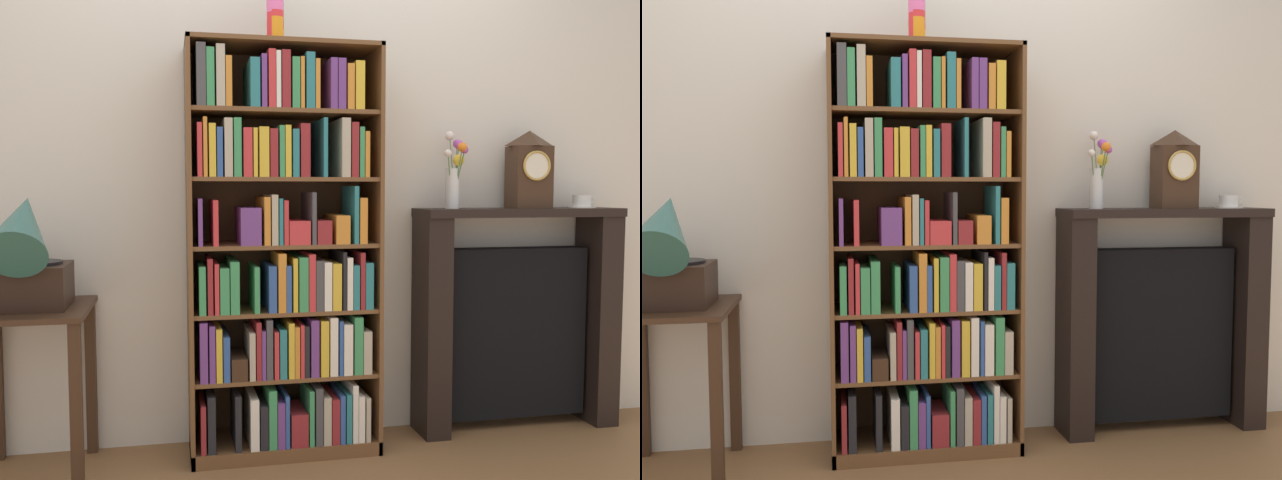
% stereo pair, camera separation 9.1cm
% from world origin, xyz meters
% --- Properties ---
extents(ground_plane, '(7.52, 6.40, 0.02)m').
position_xyz_m(ground_plane, '(0.00, 0.00, -0.01)').
color(ground_plane, brown).
extents(wall_back, '(4.52, 0.08, 2.60)m').
position_xyz_m(wall_back, '(0.07, 0.35, 1.30)').
color(wall_back, silver).
rests_on(wall_back, ground).
extents(bookshelf, '(0.83, 0.35, 1.78)m').
position_xyz_m(bookshelf, '(0.00, 0.12, 0.84)').
color(bookshelf, brown).
rests_on(bookshelf, ground).
extents(cup_stack, '(0.07, 0.07, 0.32)m').
position_xyz_m(cup_stack, '(-0.03, 0.11, 1.94)').
color(cup_stack, orange).
rests_on(cup_stack, bookshelf).
extents(side_table_left, '(0.45, 0.56, 0.70)m').
position_xyz_m(side_table_left, '(-1.03, 0.03, 0.52)').
color(side_table_left, '#382316').
rests_on(side_table_left, ground).
extents(gramophone, '(0.29, 0.48, 0.52)m').
position_xyz_m(gramophone, '(-1.03, -0.04, 0.91)').
color(gramophone, black).
rests_on(gramophone, side_table_left).
extents(fireplace_mantel, '(1.00, 0.25, 1.07)m').
position_xyz_m(fireplace_mantel, '(1.16, 0.20, 0.53)').
color(fireplace_mantel, black).
rests_on(fireplace_mantel, ground).
extents(mantel_clock, '(0.19, 0.15, 0.37)m').
position_xyz_m(mantel_clock, '(1.21, 0.18, 1.26)').
color(mantel_clock, '#382316').
rests_on(mantel_clock, fireplace_mantel).
extents(flower_vase, '(0.13, 0.16, 0.36)m').
position_xyz_m(flower_vase, '(0.83, 0.18, 1.24)').
color(flower_vase, silver).
rests_on(flower_vase, fireplace_mantel).
extents(teacup_with_saucer, '(0.14, 0.14, 0.06)m').
position_xyz_m(teacup_with_saucer, '(1.49, 0.18, 1.10)').
color(teacup_with_saucer, white).
rests_on(teacup_with_saucer, fireplace_mantel).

